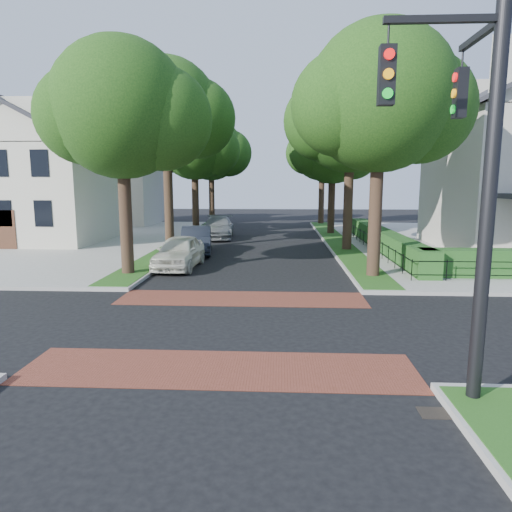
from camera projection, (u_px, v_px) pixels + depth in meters
The scene contains 22 objects.
ground at pixel (233, 326), 13.57m from camera, with size 120.00×120.00×0.00m, color black.
crosswalk_far at pixel (242, 298), 16.73m from camera, with size 9.00×2.20×0.01m, color brown.
crosswalk_near at pixel (219, 369), 10.42m from camera, with size 9.00×2.20×0.01m, color brown.
storm_drain at pixel (437, 413), 8.42m from camera, with size 0.65×0.45×0.01m, color black.
grass_strip_ne at pixel (337, 241), 32.10m from camera, with size 1.60×29.80×0.02m, color #1C4513.
grass_strip_nw at pixel (185, 240), 32.65m from camera, with size 1.60×29.80×0.02m, color #1C4513.
tree_right_near at pixel (381, 101), 19.20m from camera, with size 7.75×6.67×10.66m.
tree_right_mid at pixel (352, 118), 27.04m from camera, with size 8.25×7.09×11.22m.
tree_right_far at pixel (334, 148), 36.06m from camera, with size 7.25×6.23×9.74m.
tree_right_back at pixel (323, 151), 44.88m from camera, with size 7.50×6.45×10.20m.
tree_left_near at pixel (125, 111), 19.81m from camera, with size 7.50×6.45×10.20m.
tree_left_mid at pixel (169, 113), 27.54m from camera, with size 8.00×6.88×11.48m.
tree_left_far at pixel (196, 146), 36.58m from camera, with size 7.00×6.02×9.86m.
tree_left_back at pixel (212, 150), 45.43m from camera, with size 7.75×6.66×10.44m.
hedge_main_road at pixel (383, 240), 27.85m from camera, with size 1.00×18.00×1.20m, color #214819.
fence_main_road at pixel (370, 242), 27.91m from camera, with size 0.06×18.00×0.90m, color black, non-canonical shape.
house_left_near at pixel (35, 170), 31.30m from camera, with size 10.00×9.00×10.14m.
house_left_far at pixel (110, 174), 45.10m from camera, with size 10.00×9.00×10.14m.
traffic_signal at pixel (476, 155), 8.22m from camera, with size 2.17×2.00×8.00m.
parked_car_front at pixel (179, 252), 22.58m from camera, with size 1.92×4.76×1.62m, color silver.
parked_car_middle at pixel (196, 240), 27.23m from camera, with size 1.71×4.92×1.62m, color black.
parked_car_rear at pixel (218, 228), 34.70m from camera, with size 2.29×5.63×1.63m, color gray.
Camera 1 is at (1.36, -13.01, 4.22)m, focal length 32.00 mm.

